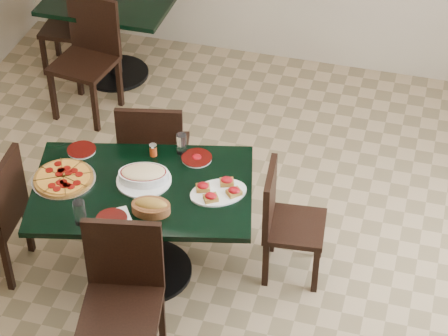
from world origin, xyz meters
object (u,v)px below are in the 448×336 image
(back_table, at_px, (111,22))
(back_chair_near, at_px, (89,50))
(back_chair_left, at_px, (72,23))
(chair_right, at_px, (284,218))
(bruschetta_platter, at_px, (218,191))
(chair_far, at_px, (153,150))
(bread_basket, at_px, (151,207))
(main_table, at_px, (144,209))
(pepperoni_pizza, at_px, (63,178))
(chair_near, at_px, (123,290))
(lasagna_casserole, at_px, (144,175))

(back_table, xyz_separation_m, back_chair_near, (0.00, -0.50, 0.02))
(back_chair_near, height_order, back_chair_left, back_chair_near)
(chair_right, relative_size, back_chair_near, 0.85)
(back_chair_near, relative_size, bruschetta_platter, 2.25)
(chair_far, bearing_deg, back_table, -72.01)
(chair_far, xyz_separation_m, chair_right, (1.00, -0.35, -0.08))
(back_chair_left, height_order, bread_basket, bread_basket)
(chair_far, distance_m, back_chair_near, 1.43)
(main_table, bearing_deg, pepperoni_pizza, 174.54)
(bruschetta_platter, bearing_deg, chair_far, 104.50)
(main_table, distance_m, back_chair_left, 2.67)
(chair_near, height_order, back_chair_near, back_chair_near)
(main_table, height_order, back_table, same)
(back_chair_near, height_order, pepperoni_pizza, back_chair_near)
(back_chair_near, bearing_deg, bruschetta_platter, -38.08)
(main_table, height_order, back_chair_left, back_chair_left)
(back_table, relative_size, back_chair_left, 1.30)
(main_table, xyz_separation_m, back_chair_near, (-1.09, 1.71, -0.02))
(main_table, xyz_separation_m, chair_near, (0.11, -0.66, -0.02))
(pepperoni_pizza, bearing_deg, back_chair_near, 108.44)
(bread_basket, xyz_separation_m, bruschetta_platter, (0.34, 0.27, -0.02))
(main_table, distance_m, bruschetta_platter, 0.52)
(back_table, distance_m, back_chair_near, 0.50)
(back_table, relative_size, chair_near, 1.09)
(main_table, xyz_separation_m, chair_far, (-0.16, 0.62, -0.03))
(chair_near, distance_m, lasagna_casserole, 0.77)
(chair_near, distance_m, bread_basket, 0.52)
(back_table, bearing_deg, bread_basket, -62.98)
(back_table, distance_m, pepperoni_pizza, 2.37)
(back_chair_left, bearing_deg, back_chair_near, 31.45)
(bruschetta_platter, bearing_deg, back_table, 92.13)
(chair_right, height_order, pepperoni_pizza, chair_right)
(chair_near, bearing_deg, back_chair_left, 107.18)
(main_table, relative_size, lasagna_casserole, 4.30)
(back_table, height_order, chair_near, chair_near)
(back_table, distance_m, bread_basket, 2.71)
(back_table, relative_size, lasagna_casserole, 2.99)
(back_table, distance_m, chair_right, 2.73)
(back_table, distance_m, back_chair_left, 0.38)
(back_chair_near, bearing_deg, lasagna_casserole, -48.43)
(back_table, height_order, bread_basket, bread_basket)
(chair_right, bearing_deg, bread_basket, 117.91)
(lasagna_casserole, bearing_deg, chair_right, -1.26)
(back_chair_left, bearing_deg, pepperoni_pizza, 18.38)
(main_table, bearing_deg, lasagna_casserole, 85.14)
(main_table, distance_m, lasagna_casserole, 0.24)
(back_chair_left, bearing_deg, chair_far, 34.64)
(lasagna_casserole, relative_size, bread_basket, 1.40)
(pepperoni_pizza, xyz_separation_m, bruschetta_platter, (0.96, 0.14, 0.01))
(back_chair_left, distance_m, bruschetta_platter, 2.91)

